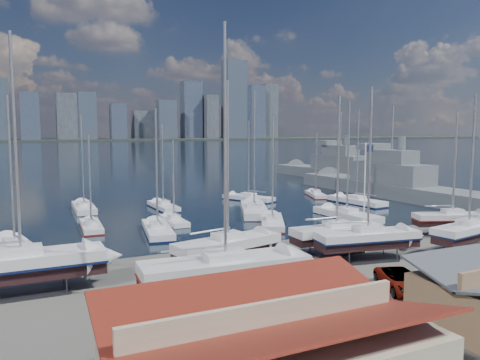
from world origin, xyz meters
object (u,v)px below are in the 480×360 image
naval_ship_west (339,173)px  sailboat_cradle_0 (21,265)px  flagpole (365,192)px  car_a (274,333)px  naval_ship_east (390,187)px

naval_ship_west → sailboat_cradle_0: bearing=125.1°
sailboat_cradle_0 → flagpole: 30.34m
car_a → naval_ship_west: bearing=42.0°
naval_ship_east → naval_ship_west: bearing=-19.9°
car_a → naval_ship_east: bearing=33.0°
car_a → flagpole: flagpole is taller
naval_ship_east → flagpole: naval_ship_east is taller
naval_ship_east → flagpole: size_ratio=4.23×
naval_ship_east → naval_ship_west: size_ratio=1.01×
naval_ship_west → flagpole: size_ratio=4.21×
sailboat_cradle_0 → flagpole: size_ratio=1.74×
sailboat_cradle_0 → naval_ship_east: 67.90m
naval_ship_east → car_a: bearing=130.8°
naval_ship_east → car_a: size_ratio=12.10×
car_a → flagpole: 22.36m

